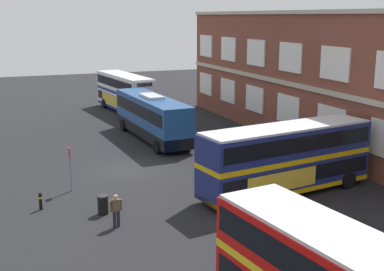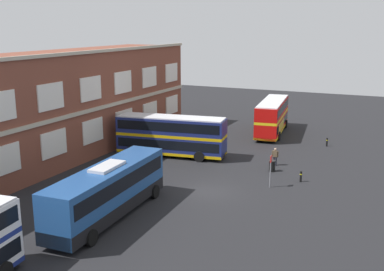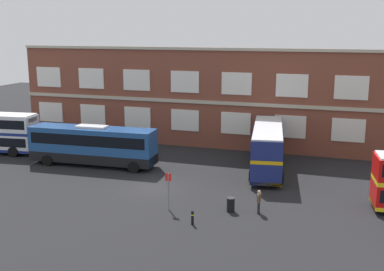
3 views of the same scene
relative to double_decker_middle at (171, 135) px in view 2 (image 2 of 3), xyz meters
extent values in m
plane|color=black|center=(-8.02, -5.60, -2.15)|extent=(120.00, 120.00, 0.00)
cube|color=brown|center=(-7.19, 10.40, 3.04)|extent=(44.79, 8.00, 10.37)
cube|color=#B2A893|center=(-7.19, 6.32, 2.83)|extent=(44.79, 0.16, 0.36)
cube|color=#B2A893|center=(-7.19, 6.35, 8.37)|extent=(44.79, 0.28, 0.30)
cube|color=silver|center=(-15.59, 6.34, 0.75)|extent=(3.14, 0.12, 2.28)
cube|color=silver|center=(-9.99, 6.34, 0.75)|extent=(3.14, 0.12, 2.28)
cube|color=silver|center=(-4.39, 6.34, 0.75)|extent=(3.14, 0.12, 2.28)
cube|color=silver|center=(1.21, 6.34, 0.75)|extent=(3.14, 0.12, 2.28)
cube|color=silver|center=(6.81, 6.34, 0.75)|extent=(3.14, 0.12, 2.28)
cube|color=silver|center=(12.41, 6.34, 0.75)|extent=(3.14, 0.12, 2.28)
cube|color=silver|center=(-9.99, 6.34, 4.90)|extent=(3.14, 0.12, 2.28)
cube|color=silver|center=(-4.39, 6.34, 4.90)|extent=(3.14, 0.12, 2.28)
cube|color=silver|center=(1.21, 6.34, 4.90)|extent=(3.14, 0.12, 2.28)
cube|color=silver|center=(6.81, 6.34, 4.90)|extent=(3.14, 0.12, 2.28)
cube|color=silver|center=(12.41, 6.34, 4.90)|extent=(3.14, 0.12, 2.28)
cube|color=yellow|center=(-23.49, -1.65, 1.45)|extent=(0.26, 1.65, 0.40)
cylinder|color=black|center=(-24.94, -3.11, -1.63)|extent=(1.07, 0.44, 1.04)
cube|color=navy|center=(0.00, 0.00, -0.92)|extent=(4.15, 11.26, 1.75)
cube|color=black|center=(0.00, 0.00, -0.71)|extent=(4.13, 10.83, 0.90)
cube|color=gold|center=(0.00, 0.00, 0.10)|extent=(4.15, 11.26, 0.30)
cube|color=navy|center=(0.00, 0.00, 1.03)|extent=(4.15, 11.26, 1.55)
cube|color=black|center=(0.00, 0.00, 1.10)|extent=(4.13, 10.83, 0.90)
cube|color=gold|center=(0.00, 0.00, -1.66)|extent=(4.17, 11.26, 0.28)
cube|color=silver|center=(0.00, 0.00, 1.86)|extent=(4.02, 11.02, 0.12)
cube|color=gold|center=(1.47, -1.12, -0.84)|extent=(0.75, 4.79, 1.10)
cube|color=yellow|center=(-0.81, 5.41, 1.45)|extent=(1.65, 0.30, 0.40)
cylinder|color=black|center=(0.69, 3.99, -1.63)|extent=(0.47, 1.08, 1.04)
cylinder|color=black|center=(-1.83, 3.62, -1.63)|extent=(0.47, 1.08, 1.04)
cylinder|color=black|center=(1.75, -3.08, -1.63)|extent=(0.47, 1.08, 1.04)
cylinder|color=black|center=(-0.77, -3.46, -1.63)|extent=(0.47, 1.08, 1.04)
cube|color=red|center=(14.13, -6.53, -0.92)|extent=(11.24, 3.96, 1.75)
cube|color=black|center=(14.13, -6.53, -0.71)|extent=(10.81, 3.94, 0.90)
cube|color=yellow|center=(14.13, -6.53, 0.10)|extent=(11.24, 3.96, 0.30)
cube|color=red|center=(14.13, -6.53, 1.03)|extent=(11.24, 3.96, 1.55)
cube|color=black|center=(14.13, -6.53, 1.10)|extent=(10.81, 3.94, 0.90)
cube|color=yellow|center=(14.13, -6.53, -1.66)|extent=(11.24, 3.97, 0.28)
cube|color=silver|center=(14.13, -6.53, 1.86)|extent=(11.01, 3.83, 0.12)
cube|color=gold|center=(12.99, -7.98, -0.84)|extent=(4.80, 0.66, 1.10)
cube|color=yellow|center=(19.55, -5.82, 1.45)|extent=(0.27, 1.65, 0.40)
cylinder|color=black|center=(18.11, -7.29, -1.63)|extent=(1.07, 0.45, 1.04)
cylinder|color=black|center=(17.78, -4.77, -1.63)|extent=(1.07, 0.45, 1.04)
cylinder|color=black|center=(11.02, -8.22, -1.63)|extent=(1.07, 0.45, 1.04)
cylinder|color=black|center=(10.69, -5.69, -1.63)|extent=(1.07, 0.45, 1.04)
cube|color=navy|center=(-15.78, -3.33, -0.15)|extent=(12.12, 3.18, 3.20)
cube|color=black|center=(-15.78, -3.33, 0.49)|extent=(11.40, 3.18, 1.00)
cube|color=black|center=(-15.78, -3.33, -1.30)|extent=(12.12, 3.20, 0.90)
cube|color=silver|center=(-15.78, -3.33, 1.55)|extent=(2.94, 1.43, 0.20)
cylinder|color=black|center=(-11.16, -4.36, -1.63)|extent=(1.06, 0.37, 1.04)
cylinder|color=black|center=(-11.29, -1.81, -1.63)|extent=(1.06, 0.37, 1.04)
cylinder|color=black|center=(-19.79, -4.82, -1.63)|extent=(1.06, 0.37, 1.04)
cylinder|color=black|center=(-19.92, -2.27, -1.63)|extent=(1.06, 0.37, 1.04)
cylinder|color=black|center=(1.16, -10.35, -1.72)|extent=(0.17, 0.17, 0.85)
cylinder|color=black|center=(1.18, -10.55, -1.72)|extent=(0.17, 0.17, 0.85)
cube|color=brown|center=(1.17, -10.45, -1.00)|extent=(0.26, 0.41, 0.60)
cylinder|color=brown|center=(1.15, -10.19, -1.03)|extent=(0.12, 0.12, 0.57)
cylinder|color=brown|center=(1.19, -10.71, -1.03)|extent=(0.12, 0.12, 0.57)
sphere|color=tan|center=(1.17, -10.45, -0.56)|extent=(0.22, 0.22, 0.22)
cylinder|color=slate|center=(-5.02, -11.72, -0.80)|extent=(0.10, 0.10, 2.70)
cube|color=red|center=(-5.02, -11.74, 0.27)|extent=(0.44, 0.04, 0.56)
cylinder|color=black|center=(-0.76, -10.71, -1.67)|extent=(0.56, 0.56, 0.95)
cylinder|color=black|center=(-0.76, -10.71, -1.16)|extent=(0.60, 0.60, 0.08)
cylinder|color=black|center=(-2.60, -13.73, -1.67)|extent=(0.18, 0.18, 0.95)
cylinder|color=yellow|center=(-2.60, -13.73, -1.47)|extent=(0.19, 0.19, 0.08)
cylinder|color=black|center=(10.61, -13.72, -1.67)|extent=(0.18, 0.18, 0.95)
cylinder|color=yellow|center=(10.61, -13.72, -1.47)|extent=(0.19, 0.19, 0.08)
camera|label=1|loc=(24.29, -15.60, 8.09)|focal=47.22mm
camera|label=2|loc=(-40.97, -21.38, 10.94)|focal=44.02mm
camera|label=3|loc=(6.50, -41.63, 10.40)|focal=44.81mm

